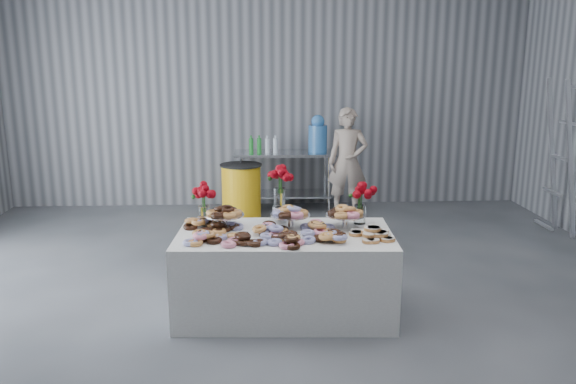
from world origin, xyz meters
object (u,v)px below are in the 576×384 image
display_table (285,273)px  prep_table (285,170)px  water_jug (318,135)px  trash_barrel (241,191)px  stepladder (561,158)px  person (348,162)px

display_table → prep_table: (0.17, 3.60, 0.24)m
water_jug → display_table: bearing=-100.5°
water_jug → trash_barrel: bearing=-162.9°
display_table → water_jug: bearing=79.5°
prep_table → stepladder: size_ratio=0.74×
water_jug → prep_table: bearing=180.0°
prep_table → person: bearing=-18.2°
prep_table → stepladder: 3.80m
water_jug → trash_barrel: 1.42m
display_table → trash_barrel: (-0.48, 3.25, 0.02)m
water_jug → person: 0.62m
display_table → stepladder: stepladder is taller
person → stepladder: size_ratio=0.78×
display_table → water_jug: 3.75m
water_jug → stepladder: bearing=-25.3°
display_table → stepladder: (3.67, 2.19, 0.64)m
trash_barrel → person: bearing=2.0°
person → stepladder: stepladder is taller
display_table → prep_table: bearing=87.4°
display_table → prep_table: 3.62m
prep_table → trash_barrel: prep_table is taller
stepladder → trash_barrel: bearing=165.6°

